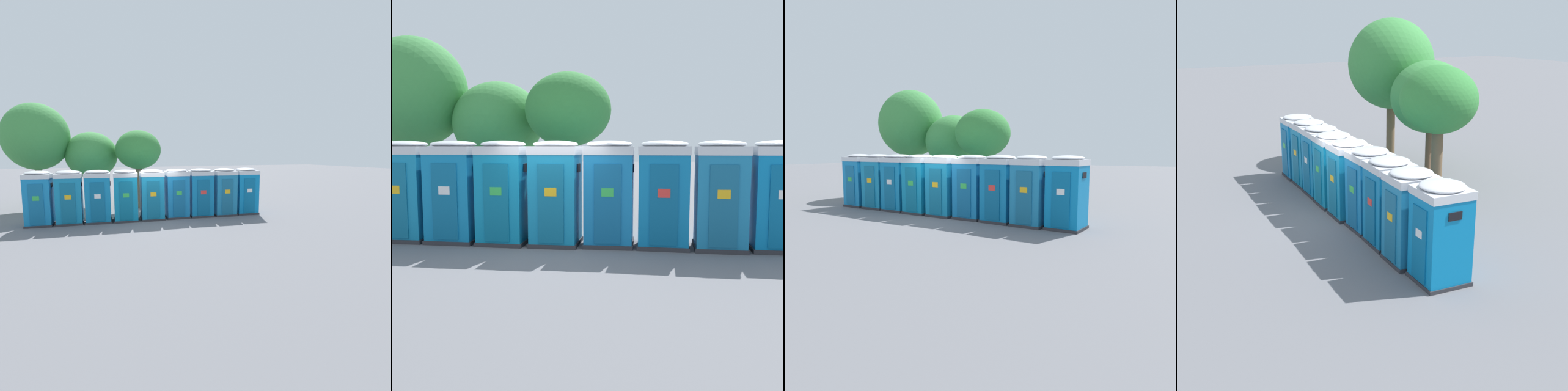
# 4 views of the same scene
# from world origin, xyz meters

# --- Properties ---
(ground_plane) EXTENTS (120.00, 120.00, 0.00)m
(ground_plane) POSITION_xyz_m (0.00, 0.00, 0.00)
(ground_plane) COLOR slate
(portapotty_0) EXTENTS (1.28, 1.31, 2.54)m
(portapotty_0) POSITION_xyz_m (-5.16, 0.74, 1.28)
(portapotty_0) COLOR #2D2D33
(portapotty_0) RESTS_ON ground
(portapotty_1) EXTENTS (1.27, 1.27, 2.54)m
(portapotty_1) POSITION_xyz_m (-3.86, 0.66, 1.28)
(portapotty_1) COLOR #2D2D33
(portapotty_1) RESTS_ON ground
(portapotty_2) EXTENTS (1.30, 1.29, 2.54)m
(portapotty_2) POSITION_xyz_m (-2.57, 0.55, 1.28)
(portapotty_2) COLOR #2D2D33
(portapotty_2) RESTS_ON ground
(portapotty_3) EXTENTS (1.26, 1.30, 2.54)m
(portapotty_3) POSITION_xyz_m (-1.28, 0.41, 1.28)
(portapotty_3) COLOR #2D2D33
(portapotty_3) RESTS_ON ground
(portapotty_4) EXTENTS (1.25, 1.29, 2.54)m
(portapotty_4) POSITION_xyz_m (0.02, 0.32, 1.28)
(portapotty_4) COLOR #2D2D33
(portapotty_4) RESTS_ON ground
(portapotty_5) EXTENTS (1.26, 1.27, 2.54)m
(portapotty_5) POSITION_xyz_m (1.33, 0.32, 1.28)
(portapotty_5) COLOR #2D2D33
(portapotty_5) RESTS_ON ground
(portapotty_6) EXTENTS (1.32, 1.31, 2.54)m
(portapotty_6) POSITION_xyz_m (2.62, 0.21, 1.28)
(portapotty_6) COLOR #2D2D33
(portapotty_6) RESTS_ON ground
(portapotty_7) EXTENTS (1.29, 1.31, 2.54)m
(portapotty_7) POSITION_xyz_m (3.91, 0.05, 1.28)
(portapotty_7) COLOR #2D2D33
(portapotty_7) RESTS_ON ground
(portapotty_8) EXTENTS (1.31, 1.30, 2.54)m
(portapotty_8) POSITION_xyz_m (5.22, 0.04, 1.28)
(portapotty_8) COLOR #2D2D33
(portapotty_8) RESTS_ON ground
(street_tree_0) EXTENTS (3.77, 3.77, 6.22)m
(street_tree_0) POSITION_xyz_m (-5.70, 5.44, 4.26)
(street_tree_0) COLOR brown
(street_tree_0) RESTS_ON ground
(street_tree_1) EXTENTS (2.70, 2.70, 4.70)m
(street_tree_1) POSITION_xyz_m (-0.02, 3.80, 3.49)
(street_tree_1) COLOR brown
(street_tree_1) RESTS_ON ground
(street_tree_2) EXTENTS (3.13, 3.13, 4.64)m
(street_tree_2) POSITION_xyz_m (-2.67, 5.35, 3.21)
(street_tree_2) COLOR brown
(street_tree_2) RESTS_ON ground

